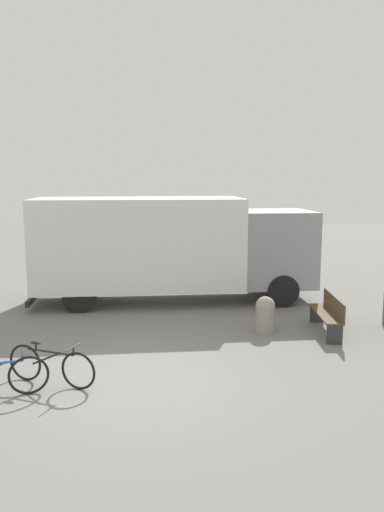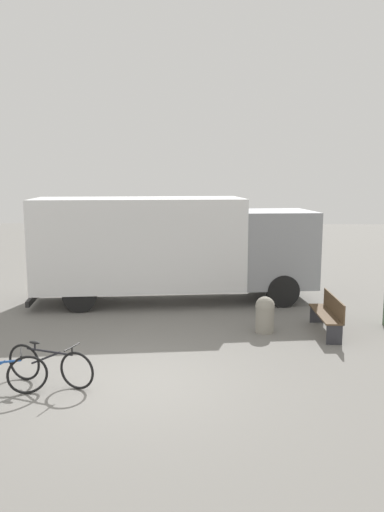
# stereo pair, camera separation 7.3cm
# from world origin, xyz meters

# --- Properties ---
(ground_plane) EXTENTS (60.00, 60.00, 0.00)m
(ground_plane) POSITION_xyz_m (0.00, 0.00, 0.00)
(ground_plane) COLOR slate
(delivery_truck) EXTENTS (8.24, 3.22, 3.00)m
(delivery_truck) POSITION_xyz_m (0.27, 5.85, 1.66)
(delivery_truck) COLOR white
(delivery_truck) RESTS_ON ground
(park_bench) EXTENTS (0.42, 1.77, 0.87)m
(park_bench) POSITION_xyz_m (4.15, 2.92, 0.48)
(park_bench) COLOR brown
(park_bench) RESTS_ON ground
(bicycle_middle) EXTENTS (1.68, 0.67, 0.75)m
(bicycle_middle) POSITION_xyz_m (-1.41, -0.18, 0.36)
(bicycle_middle) COLOR black
(bicycle_middle) RESTS_ON ground
(bollard_near_bench) EXTENTS (0.45, 0.45, 0.85)m
(bollard_near_bench) POSITION_xyz_m (2.68, 2.92, 0.45)
(bollard_near_bench) COLOR gray
(bollard_near_bench) RESTS_ON ground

